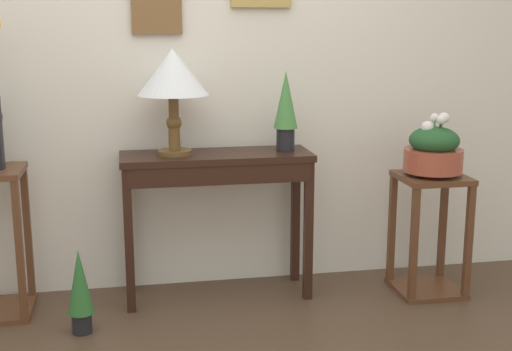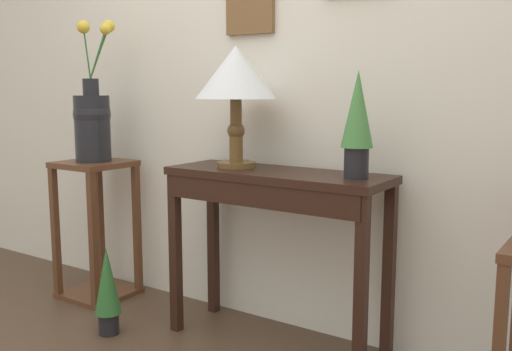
{
  "view_description": "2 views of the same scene",
  "coord_description": "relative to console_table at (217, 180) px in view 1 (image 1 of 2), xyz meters",
  "views": [
    {
      "loc": [
        -0.32,
        -2.48,
        1.47
      ],
      "look_at": [
        0.35,
        1.06,
        0.67
      ],
      "focal_mm": 48.61,
      "sensor_mm": 36.0,
      "label": 1
    },
    {
      "loc": [
        1.44,
        -0.99,
        1.14
      ],
      "look_at": [
        0.04,
        1.07,
        0.77
      ],
      "focal_mm": 39.69,
      "sensor_mm": 36.0,
      "label": 2
    }
  ],
  "objects": [
    {
      "name": "pedestal_stand_right",
      "position": [
        1.15,
        -0.14,
        -0.32
      ],
      "size": [
        0.35,
        0.35,
        0.67
      ],
      "color": "#56331E",
      "rests_on": "ground"
    },
    {
      "name": "table_lamp",
      "position": [
        -0.22,
        0.02,
        0.55
      ],
      "size": [
        0.37,
        0.37,
        0.55
      ],
      "color": "brown",
      "rests_on": "console_table"
    },
    {
      "name": "back_wall_with_art",
      "position": [
        -0.14,
        0.29,
        0.74
      ],
      "size": [
        9.0,
        0.13,
        2.8
      ],
      "color": "silver",
      "rests_on": "ground"
    },
    {
      "name": "planter_bowl_wide_right",
      "position": [
        1.15,
        -0.14,
        0.15
      ],
      "size": [
        0.32,
        0.32,
        0.34
      ],
      "color": "#9E4733",
      "rests_on": "pedestal_stand_right"
    },
    {
      "name": "console_table",
      "position": [
        0.0,
        0.0,
        0.0
      ],
      "size": [
        1.01,
        0.35,
        0.8
      ],
      "color": "black",
      "rests_on": "ground"
    },
    {
      "name": "potted_plant_on_console",
      "position": [
        0.37,
        0.02,
        0.38
      ],
      "size": [
        0.13,
        0.13,
        0.43
      ],
      "color": "black",
      "rests_on": "console_table"
    },
    {
      "name": "potted_plant_floor",
      "position": [
        -0.71,
        -0.34,
        -0.43
      ],
      "size": [
        0.13,
        0.13,
        0.42
      ],
      "color": "black",
      "rests_on": "ground"
    }
  ]
}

